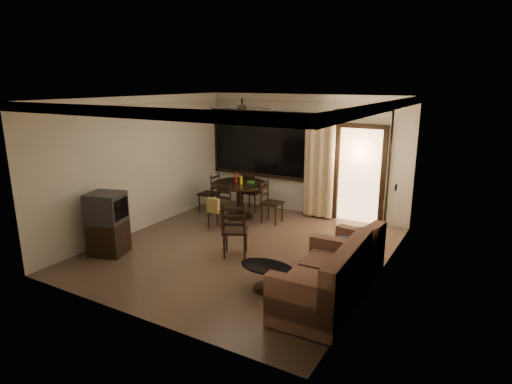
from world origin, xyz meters
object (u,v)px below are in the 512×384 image
Objects in this scene: sofa at (326,283)px; coffee_table at (267,273)px; tv_cabinet at (108,224)px; dining_table at (239,190)px; dining_chair_south at (219,214)px; armchair at (353,254)px; dining_chair_west at (210,200)px; dining_chair_east at (271,210)px; dining_chair_north at (252,199)px; side_chair at (235,240)px.

coffee_table is at bearing 174.22° from sofa.
tv_cabinet reaches higher than sofa.
tv_cabinet reaches higher than dining_table.
sofa is at bearing -34.04° from dining_chair_south.
dining_chair_south is at bearing 175.74° from armchair.
dining_table is 1.12× the size of tv_cabinet.
dining_chair_south is 3.82m from sofa.
dining_chair_west is at bearing 143.45° from sofa.
armchair is at bearing 50.46° from coffee_table.
sofa reaches higher than armchair.
dining_chair_east reaches higher than coffee_table.
coffee_table is (2.29, -3.44, -0.03)m from dining_chair_north.
side_chair is (2.07, 1.07, -0.28)m from tv_cabinet.
dining_chair_east is 1.20m from dining_chair_south.
dining_table is 0.91m from dining_chair_west.
dining_table is at bearing 136.82° from sofa.
dining_chair_north is at bearing 92.31° from dining_table.
coffee_table is (1.43, -2.85, -0.03)m from dining_chair_east.
tv_cabinet is (-0.88, -3.67, 0.30)m from dining_chair_north.
dining_chair_west is 1.20m from dining_chair_south.
dining_chair_west is at bearing 167.86° from armchair.
dining_chair_east is 3.55m from tv_cabinet.
dining_table is 1.36× the size of dining_chair_east.
tv_cabinet reaches higher than dining_chair_north.
tv_cabinet reaches higher than side_chair.
sofa is 0.99m from coffee_table.
dining_chair_west is (-0.84, -0.03, -0.35)m from dining_table.
dining_chair_east is 1.00× the size of dining_chair_south.
dining_chair_west is 1.00× the size of dining_chair_east.
dining_chair_north is at bearing 126.60° from dining_chair_west.
dining_chair_south is 1.11× the size of coffee_table.
sofa is at bearing -79.65° from armchair.
dining_chair_west is at bearing 36.60° from dining_chair_north.
dining_table is 0.71m from dining_chair_north.
armchair is 2.10m from side_chair.
dining_chair_south is at bearing 138.72° from coffee_table.
dining_chair_north reaches higher than coffee_table.
armchair is at bearing 1.70° from tv_cabinet.
dining_table is 1.34× the size of armchair.
side_chair is at bearing 112.73° from dining_chair_north.
dining_table is 1.51× the size of coffee_table.
side_chair is (-2.09, 0.91, -0.07)m from sofa.
dining_table reaches higher than side_chair.
side_chair is at bearing 155.03° from sofa.
dining_chair_south is 0.53× the size of sofa.
side_chair is (1.14, -1.13, -0.00)m from dining_chair_south.
coffee_table is at bearing -42.99° from dining_chair_south.
dining_chair_west is 4.18m from coffee_table.
dining_chair_north is (0.81, 0.64, 0.00)m from dining_chair_west.
dining_chair_east is at bearing 143.74° from dining_chair_north.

